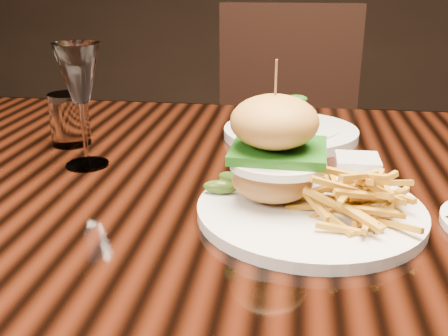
# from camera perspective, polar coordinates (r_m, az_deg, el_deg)

# --- Properties ---
(dining_table) EXTENTS (1.60, 0.90, 0.75)m
(dining_table) POSITION_cam_1_polar(r_m,az_deg,el_deg) (0.84, 5.45, -5.94)
(dining_table) COLOR black
(dining_table) RESTS_ON ground
(burger_plate) EXTENTS (0.29, 0.29, 0.20)m
(burger_plate) POSITION_cam_1_polar(r_m,az_deg,el_deg) (0.67, 8.85, -1.15)
(burger_plate) COLOR silver
(burger_plate) RESTS_ON dining_table
(ramekin) EXTENTS (0.08, 0.08, 0.03)m
(ramekin) POSITION_cam_1_polar(r_m,az_deg,el_deg) (0.83, 14.28, 0.17)
(ramekin) COLOR silver
(ramekin) RESTS_ON dining_table
(wine_glass) EXTENTS (0.07, 0.07, 0.20)m
(wine_glass) POSITION_cam_1_polar(r_m,az_deg,el_deg) (0.84, -15.50, 9.49)
(wine_glass) COLOR white
(wine_glass) RESTS_ON dining_table
(water_tumbler) EXTENTS (0.07, 0.07, 0.09)m
(water_tumbler) POSITION_cam_1_polar(r_m,az_deg,el_deg) (0.98, -16.45, 5.11)
(water_tumbler) COLOR white
(water_tumbler) RESTS_ON dining_table
(far_dish) EXTENTS (0.25, 0.25, 0.08)m
(far_dish) POSITION_cam_1_polar(r_m,az_deg,el_deg) (1.00, 7.27, 4.22)
(far_dish) COLOR silver
(far_dish) RESTS_ON dining_table
(chair_far) EXTENTS (0.47, 0.47, 0.95)m
(chair_far) POSITION_cam_1_polar(r_m,az_deg,el_deg) (1.72, 6.79, 3.30)
(chair_far) COLOR black
(chair_far) RESTS_ON ground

